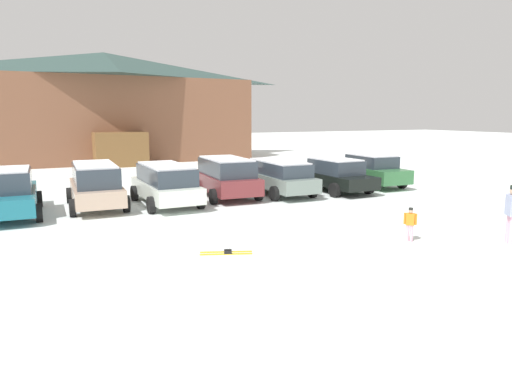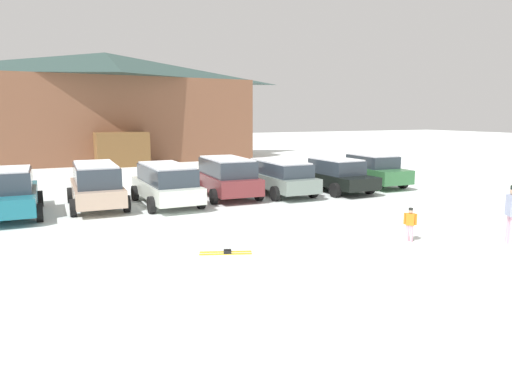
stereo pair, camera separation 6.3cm
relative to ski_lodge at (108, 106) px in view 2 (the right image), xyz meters
name	(u,v)px [view 2 (the right image)]	position (x,y,z in m)	size (l,w,h in m)	color
ground	(507,314)	(2.39, -33.64, -4.28)	(160.00, 160.00, 0.00)	white
ski_lodge	(108,106)	(0.00, 0.00, 0.00)	(22.18, 11.66, 8.48)	brown
parked_teal_hatchback	(8,193)	(-6.32, -20.54, -3.41)	(2.25, 4.71, 1.75)	#1B6B7D
parked_beige_suv	(96,184)	(-3.28, -20.16, -3.35)	(2.18, 4.64, 1.74)	tan
parked_white_suv	(166,183)	(-0.65, -20.77, -3.39)	(2.22, 4.71, 1.65)	white
parked_maroon_van	(226,176)	(2.17, -20.26, -3.35)	(2.37, 4.37, 1.75)	maroon
parked_grey_wagon	(279,176)	(4.64, -20.56, -3.43)	(2.13, 4.72, 1.56)	gray
parked_black_sedan	(334,174)	(7.44, -20.89, -3.48)	(2.25, 4.83, 1.57)	black
parked_green_coupe	(370,170)	(10.11, -20.25, -3.46)	(2.28, 4.81, 1.63)	#346E3D
skier_adult_in_blue_parka	(512,211)	(6.64, -30.59, -3.34)	(0.42, 0.54, 1.67)	#EEB0C8
skier_child_in_orange_jacket	(410,223)	(4.26, -29.19, -3.72)	(0.27, 0.29, 0.99)	#EEAAC0
pair_of_skis	(226,253)	(-0.92, -27.99, -4.26)	(1.38, 0.77, 0.08)	gold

